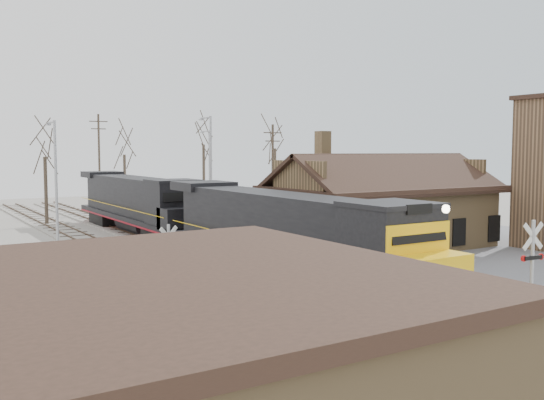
{
  "coord_description": "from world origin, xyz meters",
  "views": [
    {
      "loc": [
        -16.18,
        -18.84,
        6.62
      ],
      "look_at": [
        1.21,
        9.0,
        3.93
      ],
      "focal_mm": 40.0,
      "sensor_mm": 36.0,
      "label": 1
    }
  ],
  "objects": [
    {
      "name": "commercial_building",
      "position": [
        -13.0,
        -8.0,
        2.16
      ],
      "size": [
        12.4,
        10.4,
        4.3
      ],
      "color": "#95784D",
      "rests_on": "ground"
    },
    {
      "name": "road",
      "position": [
        0.0,
        0.0,
        0.01
      ],
      "size": [
        60.0,
        9.0,
        0.03
      ],
      "primitive_type": "cube",
      "color": "slate",
      "rests_on": "ground"
    },
    {
      "name": "tree_e",
      "position": [
        19.29,
        37.31,
        7.97
      ],
      "size": [
        4.57,
        4.57,
        11.19
      ],
      "color": "#382D23",
      "rests_on": "ground"
    },
    {
      "name": "utility_pole_c",
      "position": [
        14.88,
        30.74,
        4.78
      ],
      "size": [
        2.0,
        0.24,
        9.13
      ],
      "color": "#382D23",
      "rests_on": "ground"
    },
    {
      "name": "streetlight_b",
      "position": [
        5.11,
        24.49,
        5.2
      ],
      "size": [
        0.25,
        2.04,
        9.32
      ],
      "color": "#A5A8AD",
      "rests_on": "ground"
    },
    {
      "name": "track_main",
      "position": [
        0.0,
        15.0,
        0.07
      ],
      "size": [
        3.4,
        90.0,
        0.24
      ],
      "color": "#A8A298",
      "rests_on": "ground"
    },
    {
      "name": "streetlight_c",
      "position": [
        11.46,
        37.72,
        4.89
      ],
      "size": [
        0.25,
        2.04,
        8.71
      ],
      "color": "#A5A8AD",
      "rests_on": "ground"
    },
    {
      "name": "tree_c",
      "position": [
        5.14,
        45.58,
        7.19
      ],
      "size": [
        4.12,
        4.12,
        10.1
      ],
      "color": "#382D23",
      "rests_on": "ground"
    },
    {
      "name": "tree_d",
      "position": [
        12.75,
        41.64,
        8.48
      ],
      "size": [
        4.86,
        4.86,
        11.9
      ],
      "color": "#382D23",
      "rests_on": "ground"
    },
    {
      "name": "parking_lot",
      "position": [
        18.0,
        4.0,
        0.02
      ],
      "size": [
        22.0,
        26.0,
        0.03
      ],
      "primitive_type": "cube",
      "color": "slate",
      "rests_on": "ground"
    },
    {
      "name": "track_siding",
      "position": [
        -4.5,
        15.0,
        0.07
      ],
      "size": [
        3.4,
        90.0,
        0.24
      ],
      "color": "#A8A298",
      "rests_on": "ground"
    },
    {
      "name": "tree_b",
      "position": [
        -4.82,
        37.2,
        7.05
      ],
      "size": [
        4.05,
        4.05,
        9.91
      ],
      "color": "#382D23",
      "rests_on": "ground"
    },
    {
      "name": "ground",
      "position": [
        0.0,
        0.0,
        0.0
      ],
      "size": [
        140.0,
        140.0,
        0.0
      ],
      "primitive_type": "plane",
      "color": "#A8A298",
      "rests_on": "ground"
    },
    {
      "name": "utility_pole_b",
      "position": [
        2.88,
        47.25,
        5.52
      ],
      "size": [
        2.0,
        0.24,
        10.57
      ],
      "color": "#382D23",
      "rests_on": "ground"
    },
    {
      "name": "crossbuck_far",
      "position": [
        -6.65,
        4.5,
        1.71
      ],
      "size": [
        1.0,
        0.37,
        3.57
      ],
      "rotation": [
        0.0,
        0.0,
        3.42
      ],
      "color": "#A5A8AD",
      "rests_on": "ground"
    },
    {
      "name": "crossbuck_near",
      "position": [
        3.95,
        -5.02,
        1.89
      ],
      "size": [
        1.15,
        0.3,
        4.03
      ],
      "rotation": [
        0.0,
        0.0,
        -0.1
      ],
      "color": "#A5A8AD",
      "rests_on": "ground"
    },
    {
      "name": "streetlight_a",
      "position": [
        -7.63,
        20.43,
        4.78
      ],
      "size": [
        0.25,
        2.04,
        8.49
      ],
      "color": "#A5A8AD",
      "rests_on": "ground"
    },
    {
      "name": "depot",
      "position": [
        11.99,
        12.0,
        2.41
      ],
      "size": [
        15.2,
        9.31,
        7.9
      ],
      "color": "#95784D",
      "rests_on": "ground"
    },
    {
      "name": "locomotive_lead",
      "position": [
        0.0,
        5.48,
        2.47
      ],
      "size": [
        3.16,
        21.13,
        4.69
      ],
      "color": "black",
      "rests_on": "ground"
    },
    {
      "name": "locomotive_trailing",
      "position": [
        0.0,
        26.88,
        2.47
      ],
      "size": [
        3.16,
        21.13,
        4.44
      ],
      "color": "black",
      "rests_on": "ground"
    }
  ]
}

